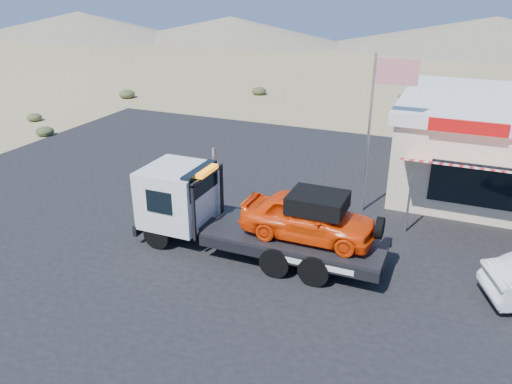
% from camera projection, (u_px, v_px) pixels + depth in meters
% --- Properties ---
extents(ground, '(120.00, 120.00, 0.00)m').
position_uv_depth(ground, '(201.00, 239.00, 17.39)').
color(ground, '#8C7750').
rests_on(ground, ground).
extents(asphalt_lot, '(32.00, 24.00, 0.02)m').
position_uv_depth(asphalt_lot, '(284.00, 214.00, 19.22)').
color(asphalt_lot, black).
rests_on(asphalt_lot, ground).
extents(tow_truck, '(8.10, 2.40, 2.71)m').
position_uv_depth(tow_truck, '(252.00, 213.00, 15.98)').
color(tow_truck, black).
rests_on(tow_truck, asphalt_lot).
extents(flagpole, '(1.55, 0.10, 6.00)m').
position_uv_depth(flagpole, '(377.00, 117.00, 17.97)').
color(flagpole, '#99999E').
rests_on(flagpole, asphalt_lot).
extents(desert_scrub, '(27.35, 35.42, 0.65)m').
position_uv_depth(desert_scrub, '(87.00, 119.00, 31.19)').
color(desert_scrub, '#354022').
rests_on(desert_scrub, ground).
extents(distant_hills, '(126.00, 48.00, 4.20)m').
position_uv_depth(distant_hills, '(334.00, 32.00, 66.89)').
color(distant_hills, '#726B59').
rests_on(distant_hills, ground).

